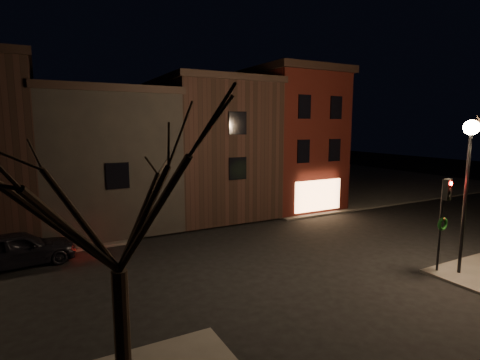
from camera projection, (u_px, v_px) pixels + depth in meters
name	position (u px, v px, depth m)	size (l,w,h in m)	color
ground	(263.00, 256.00, 18.41)	(120.00, 120.00, 0.00)	black
sidewalk_far_right	(316.00, 178.00, 45.21)	(30.00, 30.00, 0.12)	#2D2B28
corner_building	(286.00, 138.00, 29.64)	(6.50, 8.50, 10.50)	#40100B
row_building_a	(206.00, 147.00, 27.57)	(7.30, 10.30, 9.40)	black
row_building_b	(103.00, 157.00, 24.24)	(7.80, 10.30, 8.40)	black
street_lamp_near	(469.00, 155.00, 15.34)	(0.60, 0.60, 6.48)	black
traffic_signal	(444.00, 211.00, 15.83)	(0.58, 0.38, 4.05)	black
bare_tree_left	(114.00, 171.00, 7.78)	(5.60, 5.60, 7.50)	black
parked_car_a	(18.00, 249.00, 17.00)	(1.92, 4.78, 1.63)	black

